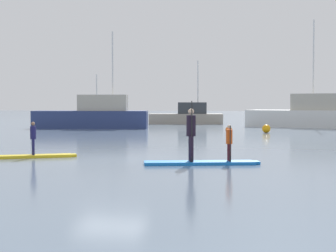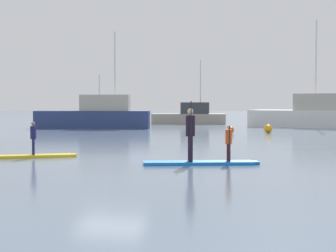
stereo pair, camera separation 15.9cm
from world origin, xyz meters
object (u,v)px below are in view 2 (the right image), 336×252
Objects in this scene: paddleboard_far at (201,163)px; fishing_boat_green_midground at (96,116)px; paddler_child_solo at (33,136)px; mooring_buoy_mid at (231,130)px; mooring_buoy_near at (268,129)px; paddler_adult at (190,131)px; motor_boat_small_navy at (101,117)px; trawler_grey_distant at (190,116)px; paddleboard_near at (33,156)px; fishing_boat_white_large at (320,115)px; paddler_child_front at (229,141)px.

fishing_boat_green_midground is at bearing 116.02° from paddleboard_far.
mooring_buoy_mid is (5.49, 17.76, -0.55)m from paddler_child_solo.
fishing_boat_green_midground is 13.98m from mooring_buoy_near.
paddleboard_far is at bearing 16.32° from paddler_adult.
paddler_child_solo is at bearing -75.35° from motor_boat_small_navy.
paddleboard_near is at bearing -90.32° from trawler_grey_distant.
mooring_buoy_mid reaches higher than paddleboard_near.
fishing_boat_white_large is 1.85× the size of motor_boat_small_navy.
paddleboard_near and paddleboard_far have the same top height.
fishing_boat_white_large is (11.70, 27.46, 1.00)m from paddleboard_near.
paddleboard_far is 1.08m from paddler_adult.
paddleboard_near is 37.15m from motor_boat_small_navy.
mooring_buoy_mid is (5.48, 17.77, 0.17)m from paddleboard_near.
motor_boat_small_navy is at bearing 129.31° from mooring_buoy_mid.
trawler_grey_distant is at bearing 62.05° from fishing_boat_green_midground.
paddleboard_far is (6.26, -1.06, -0.00)m from paddleboard_near.
paddler_child_front is (1.19, 0.32, -0.32)m from paddler_adult.
mooring_buoy_mid is (14.88, -18.17, -0.29)m from motor_boat_small_navy.
paddleboard_far is 40.18m from motor_boat_small_navy.
fishing_boat_white_large reaches higher than paddler_adult.
paddler_child_solo is at bearing 168.89° from paddler_adult.
paddler_adult is 3.48× the size of mooring_buoy_near.
paddleboard_near is 33.59m from trawler_grey_distant.
paddler_adult is (5.94, -1.16, 1.03)m from paddleboard_near.
mooring_buoy_near is at bearing -113.79° from fishing_boat_white_large.
paddler_child_front is at bearing -92.13° from mooring_buoy_near.
paddleboard_far is 26.73m from fishing_boat_green_midground.
paddler_adult is at bearing -64.69° from fishing_boat_green_midground.
mooring_buoy_mid is at bearing 91.38° from paddler_adult.
mooring_buoy_near is (13.32, -4.20, -0.71)m from fishing_boat_green_midground.
mooring_buoy_near is (7.86, 18.74, 0.23)m from paddleboard_near.
mooring_buoy_mid is at bearing 95.07° from paddler_child_front.
trawler_grey_distant is at bearing -13.81° from motor_boat_small_navy.
paddler_adult is 40.15m from motor_boat_small_navy.
paddler_child_solo is 0.20× the size of motor_boat_small_navy.
mooring_buoy_near is at bearing 22.26° from mooring_buoy_mid.
fishing_boat_green_midground is 13.59m from motor_boat_small_navy.
trawler_grey_distant is at bearing 99.40° from paddler_adult.
paddler_child_front is at bearing -65.80° from motor_boat_small_navy.
paddleboard_far is 0.33× the size of fishing_boat_white_large.
paddler_child_front is 26.91m from fishing_boat_green_midground.
fishing_boat_green_midground reaches higher than paddleboard_far.
paddler_child_front is 0.13× the size of fishing_boat_green_midground.
trawler_grey_distant is at bearing 108.51° from mooring_buoy_mid.
fishing_boat_white_large is 17.75m from fishing_boat_green_midground.
fishing_boat_green_midground reaches higher than paddler_child_solo.
paddleboard_far is 6.74× the size of mooring_buoy_near.
fishing_boat_green_midground is at bearing -165.24° from fishing_boat_white_large.
paddleboard_near is at bearing -113.08° from fishing_boat_white_large.
fishing_boat_white_large is (11.71, 27.45, 0.28)m from paddler_child_solo.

